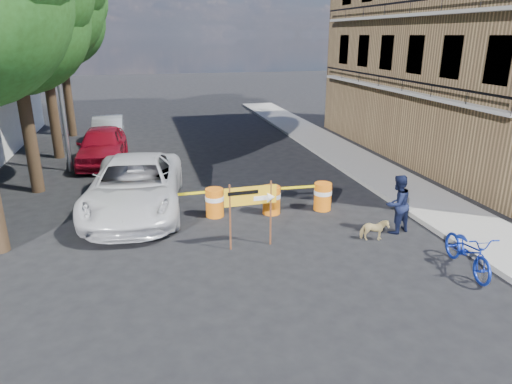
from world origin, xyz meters
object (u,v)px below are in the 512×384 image
dog (374,230)px  suv_white (135,186)px  barrel_mid_right (271,199)px  barrel_mid_left (215,202)px  barrel_far_right (323,196)px  pedestrian (397,204)px  bicycle (471,232)px  sedan_silver (108,131)px  sedan_red (102,145)px  detour_sign (257,200)px  barrel_far_left (129,210)px

dog → suv_white: suv_white is taller
barrel_mid_right → dog: bearing=-50.4°
barrel_mid_left → barrel_far_right: bearing=-4.7°
pedestrian → bicycle: bearing=82.2°
pedestrian → dog: size_ratio=2.31×
dog → suv_white: 7.48m
dog → sedan_silver: size_ratio=0.17×
suv_white → barrel_far_right: bearing=-6.6°
sedan_red → suv_white: bearing=-74.5°
barrel_mid_left → sedan_silver: 11.90m
detour_sign → dog: bearing=-10.2°
barrel_far_left → sedan_silver: 11.41m
barrel_far_right → sedan_silver: sedan_silver is taller
barrel_mid_left → detour_sign: bearing=-72.5°
detour_sign → pedestrian: (4.09, -0.05, -0.47)m
pedestrian → sedan_silver: (-8.61, 13.76, -0.15)m
barrel_mid_right → suv_white: 4.36m
sedan_red → barrel_far_right: bearing=-43.6°
barrel_mid_left → barrel_mid_right: same height
detour_sign → sedan_red: bearing=112.4°
detour_sign → sedan_red: size_ratio=0.38×
barrel_far_left → barrel_mid_right: bearing=-1.9°
barrel_far_right → sedan_red: (-7.29, 7.69, 0.34)m
barrel_far_right → bicycle: size_ratio=0.45×
detour_sign → barrel_mid_left: bearing=105.1°
barrel_mid_right → sedan_red: (-5.58, 7.61, 0.34)m
barrel_mid_right → bicycle: bicycle is taller
detour_sign → sedan_red: 10.85m
barrel_far_left → barrel_mid_right: size_ratio=1.00×
barrel_far_left → dog: barrel_far_left is taller
dog → sedan_red: size_ratio=0.16×
barrel_mid_left → sedan_red: sedan_red is taller
barrel_far_left → dog: size_ratio=1.21×
dog → suv_white: size_ratio=0.12×
suv_white → dog: bearing=-25.4°
sedan_red → sedan_silver: 3.89m
suv_white → sedan_red: suv_white is taller
barrel_mid_right → pedestrian: bearing=-36.4°
barrel_far_left → sedan_red: bearing=99.1°
barrel_far_left → barrel_mid_left: size_ratio=1.00×
bicycle → dog: 2.58m
detour_sign → pedestrian: bearing=-3.2°
suv_white → barrel_mid_right: bearing=-10.6°
suv_white → detour_sign: bearing=-41.6°
barrel_far_right → barrel_mid_right: bearing=177.3°
barrel_far_left → sedan_silver: (-1.16, 11.35, 0.23)m
barrel_mid_right → detour_sign: detour_sign is taller
barrel_far_left → barrel_mid_left: bearing=1.2°
barrel_far_left → bicycle: size_ratio=0.45×
barrel_mid_left → dog: (3.98, -2.85, -0.16)m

